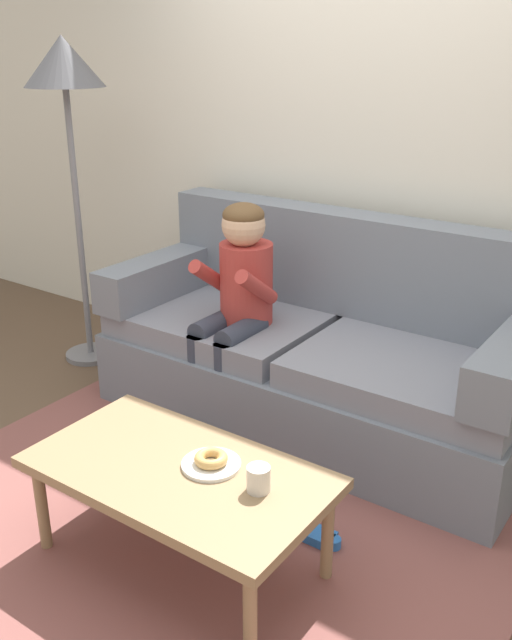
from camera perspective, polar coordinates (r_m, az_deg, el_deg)
name	(u,v)px	position (r m, az deg, el deg)	size (l,w,h in m)	color
ground	(216,501)	(3.05, -3.23, -14.51)	(10.00, 10.00, 0.00)	brown
wall_back	(383,128)	(3.68, 10.29, 15.13)	(8.00, 0.10, 2.80)	silver
area_rug	(177,532)	(2.89, -6.42, -16.74)	(2.46, 1.74, 0.01)	brown
couch	(320,354)	(3.49, 5.19, -2.80)	(2.11, 0.90, 1.01)	slate
coffee_table	(178,478)	(2.54, -6.33, -12.63)	(1.07, 0.59, 0.41)	#937551
person_child	(237,293)	(3.38, -1.57, 2.19)	(0.34, 0.58, 1.10)	#AD3833
plate	(211,464)	(2.51, -3.67, -11.65)	(0.21, 0.21, 0.01)	white
donut	(211,458)	(2.50, -3.68, -11.17)	(0.12, 0.12, 0.04)	tan
mug	(259,479)	(2.37, 0.21, -12.80)	(0.08, 0.08, 0.09)	silver
toy_controller	(314,536)	(2.84, 4.78, -17.09)	(0.23, 0.09, 0.05)	blue
floor_lamp	(65,85)	(4.05, -15.26, 17.96)	(0.43, 0.43, 1.84)	slate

